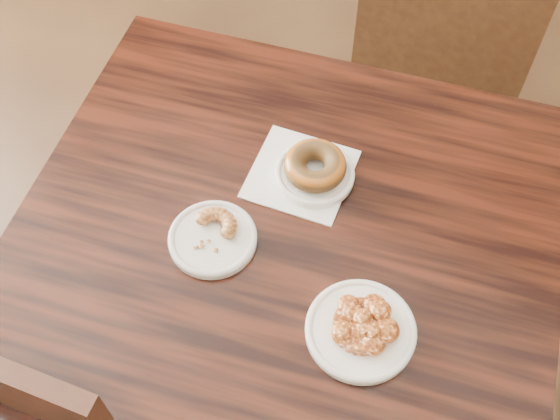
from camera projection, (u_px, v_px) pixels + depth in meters
The scene contains 10 objects.
room_walls at pixel (263, 17), 0.55m from camera, with size 5.02×5.02×2.80m.
cafe_table at pixel (280, 338), 1.50m from camera, with size 0.93×0.93×0.75m, color black.
chair_far at pixel (451, 49), 1.87m from camera, with size 0.46×0.46×0.90m, color black, non-canonical shape.
napkin at pixel (301, 174), 1.27m from camera, with size 0.18×0.18×0.00m, color white.
plate_donut at pixel (314, 174), 1.26m from camera, with size 0.14×0.14×0.01m, color white.
plate_cruller at pixel (213, 239), 1.19m from camera, with size 0.15×0.15×0.01m, color silver.
plate_fritter at pixel (361, 330), 1.10m from camera, with size 0.17×0.17×0.01m, color white.
glazed_donut at pixel (315, 166), 1.24m from camera, with size 0.11×0.11×0.04m, color brown.
apple_fritter at pixel (362, 325), 1.08m from camera, with size 0.13×0.13×0.03m, color #431707, non-canonical shape.
cruller_fragment at pixel (212, 234), 1.17m from camera, with size 0.09×0.09×0.02m, color #5A2E12, non-canonical shape.
Camera 1 is at (0.24, -0.36, 1.78)m, focal length 45.00 mm.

